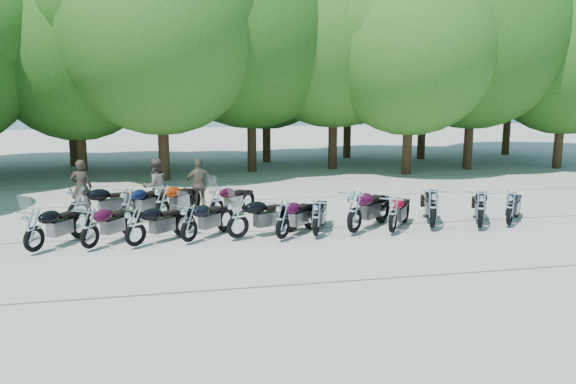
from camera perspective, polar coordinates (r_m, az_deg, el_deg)
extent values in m
plane|color=#9F9C90|center=(14.65, 1.16, -5.29)|extent=(90.00, 90.00, 0.00)
cylinder|color=#3A2614|center=(27.03, -20.29, 4.91)|extent=(0.44, 0.44, 3.31)
sphere|color=#286319|center=(26.96, -20.79, 12.67)|extent=(7.31, 7.31, 7.31)
cylinder|color=#3A2614|center=(25.09, -12.52, 5.64)|extent=(0.44, 0.44, 3.93)
sphere|color=#357721|center=(25.12, -12.93, 15.59)|extent=(8.70, 8.70, 8.70)
cylinder|color=#3A2614|center=(27.16, -3.71, 6.43)|extent=(0.44, 0.44, 4.13)
sphere|color=#286319|center=(27.22, -3.83, 16.08)|extent=(9.13, 9.13, 9.13)
cylinder|color=#3A2614|center=(28.10, 4.58, 6.51)|extent=(0.44, 0.44, 4.09)
sphere|color=#357721|center=(28.15, 4.72, 15.75)|extent=(9.04, 9.04, 9.04)
cylinder|color=#3A2614|center=(26.86, 12.05, 5.63)|extent=(0.44, 0.44, 3.62)
sphere|color=#357721|center=(26.83, 12.38, 14.18)|extent=(8.00, 8.00, 8.00)
cylinder|color=#3A2614|center=(29.32, 17.92, 6.09)|extent=(0.44, 0.44, 3.98)
sphere|color=#286319|center=(29.35, 18.42, 14.69)|extent=(8.79, 8.79, 8.79)
cylinder|color=#3A2614|center=(31.38, 25.84, 5.29)|extent=(0.44, 0.44, 3.41)
sphere|color=#286319|center=(31.34, 26.40, 12.17)|extent=(7.53, 7.53, 7.53)
cylinder|color=#3A2614|center=(31.25, -21.04, 5.73)|extent=(0.44, 0.44, 3.52)
sphere|color=#357721|center=(31.22, -21.52, 12.87)|extent=(7.78, 7.78, 7.78)
cylinder|color=#3A2614|center=(30.28, -12.69, 5.94)|extent=(0.44, 0.44, 3.42)
sphere|color=#286319|center=(30.23, -12.99, 13.12)|extent=(7.56, 7.56, 7.56)
cylinder|color=#3A2614|center=(30.70, -2.20, 6.38)|extent=(0.44, 0.44, 3.56)
sphere|color=#286319|center=(30.67, -2.25, 13.76)|extent=(7.88, 7.88, 7.88)
cylinder|color=#3A2614|center=(32.79, 6.04, 6.76)|extent=(0.44, 0.44, 3.76)
sphere|color=#286319|center=(32.78, 6.19, 14.04)|extent=(8.31, 8.31, 8.31)
cylinder|color=#3A2614|center=(32.93, 13.45, 6.44)|extent=(0.44, 0.44, 3.63)
sphere|color=#357721|center=(32.91, 13.75, 13.43)|extent=(8.02, 8.02, 8.02)
cylinder|color=#3A2614|center=(36.57, 21.40, 6.97)|extent=(0.44, 0.44, 4.37)
sphere|color=#286319|center=(36.65, 21.92, 14.54)|extent=(9.67, 9.67, 9.67)
imported|color=#2B241D|center=(18.86, -20.25, 0.42)|extent=(0.69, 0.49, 1.79)
imported|color=brown|center=(18.40, -13.28, 0.54)|extent=(1.06, 0.95, 1.78)
imported|color=brown|center=(18.49, -8.97, 0.70)|extent=(1.03, 0.44, 1.76)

